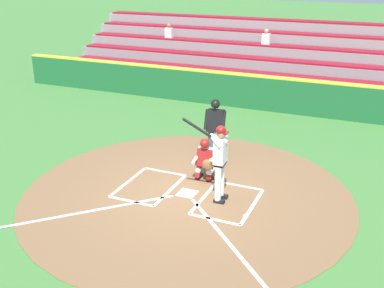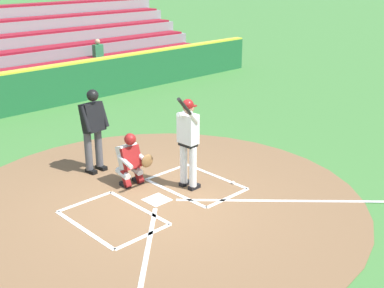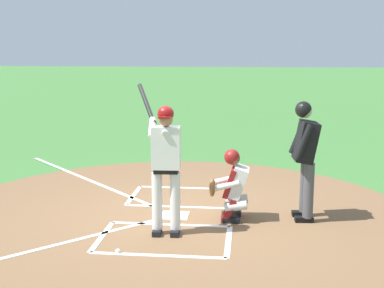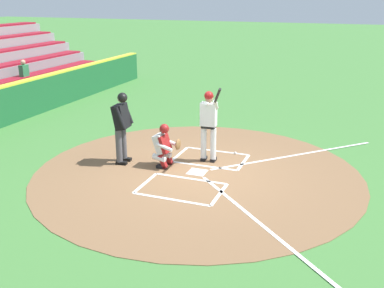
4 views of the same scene
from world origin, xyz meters
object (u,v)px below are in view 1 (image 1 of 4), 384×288
at_px(batter, 220,158).
at_px(baseball, 245,216).
at_px(plate_umpire, 216,127).
at_px(catcher, 205,159).

height_order(batter, baseball, batter).
bearing_deg(plate_umpire, catcher, 97.51).
xyz_separation_m(plate_umpire, baseball, (-1.67, 2.55, -1.04)).
bearing_deg(baseball, batter, -32.53).
bearing_deg(catcher, baseball, 136.45).
distance_m(batter, baseball, 1.42).
relative_size(catcher, baseball, 15.27).
xyz_separation_m(batter, plate_umpire, (0.87, -2.04, -0.02)).
bearing_deg(batter, plate_umpire, -66.96).
distance_m(batter, plate_umpire, 2.22).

